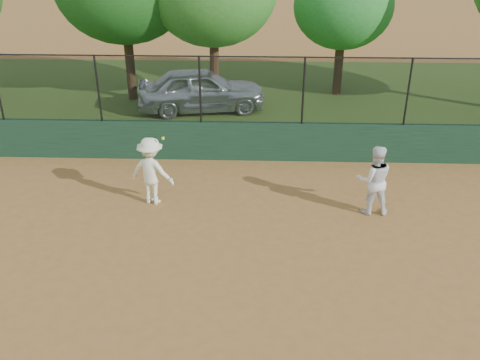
{
  "coord_description": "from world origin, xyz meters",
  "views": [
    {
      "loc": [
        1.2,
        -8.99,
        6.87
      ],
      "look_at": [
        0.8,
        2.2,
        1.2
      ],
      "focal_mm": 40.0,
      "sensor_mm": 36.0,
      "label": 1
    }
  ],
  "objects_px": {
    "parked_car": "(201,90)",
    "tree_3": "(343,6)",
    "player_second": "(374,180)",
    "player_main": "(152,171)"
  },
  "relations": [
    {
      "from": "player_second",
      "to": "tree_3",
      "type": "bearing_deg",
      "value": -93.04
    },
    {
      "from": "player_second",
      "to": "player_main",
      "type": "bearing_deg",
      "value": -4.18
    },
    {
      "from": "player_main",
      "to": "tree_3",
      "type": "relative_size",
      "value": 0.37
    },
    {
      "from": "player_second",
      "to": "parked_car",
      "type": "bearing_deg",
      "value": -57.31
    },
    {
      "from": "parked_car",
      "to": "tree_3",
      "type": "height_order",
      "value": "tree_3"
    },
    {
      "from": "tree_3",
      "to": "parked_car",
      "type": "bearing_deg",
      "value": -157.67
    },
    {
      "from": "parked_car",
      "to": "player_second",
      "type": "distance_m",
      "value": 9.11
    },
    {
      "from": "player_second",
      "to": "player_main",
      "type": "height_order",
      "value": "player_main"
    },
    {
      "from": "player_main",
      "to": "tree_3",
      "type": "bearing_deg",
      "value": 57.9
    },
    {
      "from": "tree_3",
      "to": "player_second",
      "type": "bearing_deg",
      "value": -92.08
    }
  ]
}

